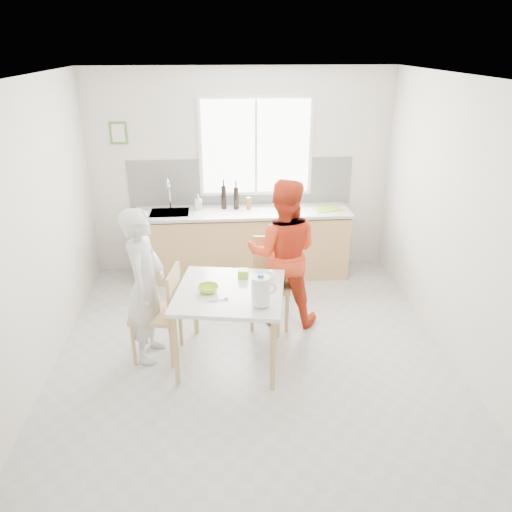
% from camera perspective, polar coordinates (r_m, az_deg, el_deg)
% --- Properties ---
extents(ground, '(4.50, 4.50, 0.00)m').
position_cam_1_polar(ground, '(5.25, -0.35, -11.22)').
color(ground, '#B7B7B2').
rests_on(ground, ground).
extents(room_shell, '(4.50, 4.50, 4.50)m').
position_cam_1_polar(room_shell, '(4.52, -0.40, 6.21)').
color(room_shell, silver).
rests_on(room_shell, ground).
extents(window, '(1.50, 0.06, 1.30)m').
position_cam_1_polar(window, '(6.67, -0.02, 12.37)').
color(window, white).
rests_on(window, room_shell).
extents(backsplash, '(3.00, 0.02, 0.65)m').
position_cam_1_polar(backsplash, '(6.78, -1.73, 8.42)').
color(backsplash, white).
rests_on(backsplash, room_shell).
extents(picture_frame, '(0.22, 0.03, 0.28)m').
position_cam_1_polar(picture_frame, '(6.74, -15.45, 13.40)').
color(picture_frame, '#51803A').
rests_on(picture_frame, room_shell).
extents(kitchen_counter, '(2.84, 0.64, 1.37)m').
position_cam_1_polar(kitchen_counter, '(6.77, -1.56, 1.17)').
color(kitchen_counter, tan).
rests_on(kitchen_counter, ground).
extents(dining_table, '(1.17, 1.17, 0.78)m').
position_cam_1_polar(dining_table, '(4.83, -3.00, -4.76)').
color(dining_table, white).
rests_on(dining_table, ground).
extents(chair_left, '(0.51, 0.51, 0.97)m').
position_cam_1_polar(chair_left, '(5.05, -10.63, -6.04)').
color(chair_left, tan).
rests_on(chair_left, ground).
extents(chair_far, '(0.52, 0.52, 0.98)m').
position_cam_1_polar(chair_far, '(5.61, 1.74, -2.42)').
color(chair_far, tan).
rests_on(chair_far, ground).
extents(person_white, '(0.47, 0.63, 1.58)m').
position_cam_1_polar(person_white, '(4.97, -12.51, -3.34)').
color(person_white, silver).
rests_on(person_white, ground).
extents(person_red, '(0.91, 0.76, 1.67)m').
position_cam_1_polar(person_red, '(5.47, 3.08, 0.30)').
color(person_red, red).
rests_on(person_red, ground).
extents(bowl_green, '(0.23, 0.23, 0.06)m').
position_cam_1_polar(bowl_green, '(4.77, -5.49, -3.75)').
color(bowl_green, '#A8D932').
rests_on(bowl_green, dining_table).
extents(bowl_white, '(0.23, 0.23, 0.05)m').
position_cam_1_polar(bowl_white, '(4.98, 0.80, -2.49)').
color(bowl_white, silver).
rests_on(bowl_white, dining_table).
extents(milk_jug, '(0.23, 0.17, 0.29)m').
position_cam_1_polar(milk_jug, '(4.44, 0.60, -3.93)').
color(milk_jug, white).
rests_on(milk_jug, dining_table).
extents(green_box, '(0.12, 0.12, 0.09)m').
position_cam_1_polar(green_box, '(5.01, -1.46, -2.04)').
color(green_box, '#84D030').
rests_on(green_box, dining_table).
extents(spoon, '(0.16, 0.04, 0.01)m').
position_cam_1_polar(spoon, '(4.61, -4.38, -5.01)').
color(spoon, '#A5A5AA').
rests_on(spoon, dining_table).
extents(cutting_board, '(0.39, 0.31, 0.01)m').
position_cam_1_polar(cutting_board, '(6.71, 8.05, 5.36)').
color(cutting_board, '#88BB2B').
rests_on(cutting_board, kitchen_counter).
extents(wine_bottle_a, '(0.07, 0.07, 0.32)m').
position_cam_1_polar(wine_bottle_a, '(6.64, -3.70, 6.74)').
color(wine_bottle_a, black).
rests_on(wine_bottle_a, kitchen_counter).
extents(wine_bottle_b, '(0.07, 0.07, 0.30)m').
position_cam_1_polar(wine_bottle_b, '(6.62, -2.28, 6.64)').
color(wine_bottle_b, black).
rests_on(wine_bottle_b, kitchen_counter).
extents(jar_amber, '(0.06, 0.06, 0.16)m').
position_cam_1_polar(jar_amber, '(6.63, -0.84, 6.04)').
color(jar_amber, brown).
rests_on(jar_amber, kitchen_counter).
extents(soap_bottle, '(0.09, 0.09, 0.20)m').
position_cam_1_polar(soap_bottle, '(6.66, -6.60, 6.16)').
color(soap_bottle, '#999999').
rests_on(soap_bottle, kitchen_counter).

